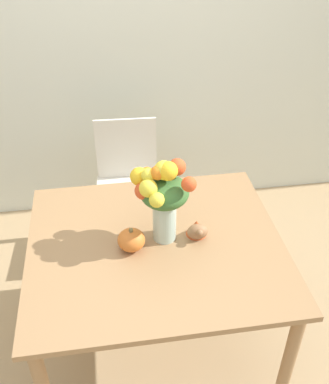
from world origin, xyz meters
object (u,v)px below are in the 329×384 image
at_px(dining_chair_near_window, 128,186).
at_px(flower_vase, 162,194).
at_px(turkey_figurine, 197,229).
at_px(pumpkin, 131,240).

bearing_deg(dining_chair_near_window, flower_vase, -79.92).
distance_m(flower_vase, turkey_figurine, 0.27).
bearing_deg(flower_vase, dining_chair_near_window, 97.13).
distance_m(flower_vase, pumpkin, 0.26).
bearing_deg(dining_chair_near_window, turkey_figurine, -69.37).
xyz_separation_m(flower_vase, turkey_figurine, (0.17, -0.01, -0.22)).
distance_m(pumpkin, dining_chair_near_window, 0.94).
relative_size(pumpkin, dining_chair_near_window, 0.14).
xyz_separation_m(turkey_figurine, dining_chair_near_window, (-0.27, 0.85, -0.31)).
bearing_deg(flower_vase, pumpkin, -161.47).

